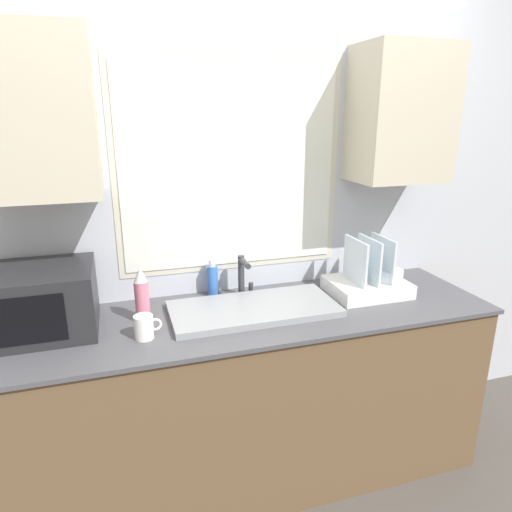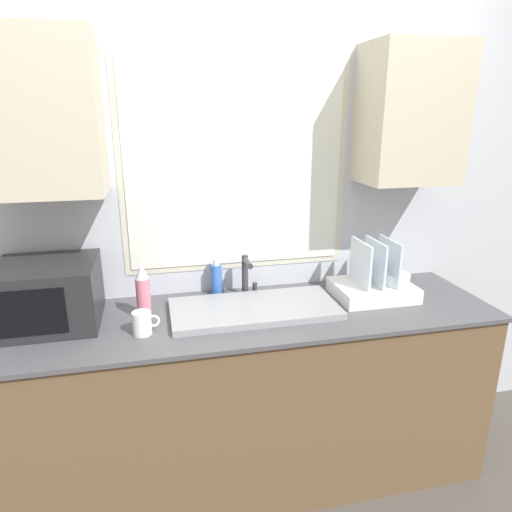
{
  "view_description": "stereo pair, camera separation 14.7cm",
  "coord_description": "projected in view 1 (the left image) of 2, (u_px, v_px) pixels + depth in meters",
  "views": [
    {
      "loc": [
        -0.55,
        -1.53,
        1.77
      ],
      "look_at": [
        0.02,
        0.28,
        1.17
      ],
      "focal_mm": 32.0,
      "sensor_mm": 36.0,
      "label": 1
    },
    {
      "loc": [
        -0.4,
        -1.57,
        1.77
      ],
      "look_at": [
        0.02,
        0.28,
        1.17
      ],
      "focal_mm": 32.0,
      "sensor_mm": 36.0,
      "label": 2
    }
  ],
  "objects": [
    {
      "name": "mug_near_sink",
      "position": [
        144.0,
        327.0,
        1.84
      ],
      "size": [
        0.11,
        0.08,
        0.1
      ],
      "color": "white",
      "rests_on": "countertop"
    },
    {
      "name": "spray_bottle",
      "position": [
        142.0,
        296.0,
        1.97
      ],
      "size": [
        0.06,
        0.06,
        0.25
      ],
      "color": "#D8728C",
      "rests_on": "countertop"
    },
    {
      "name": "dish_rack",
      "position": [
        369.0,
        281.0,
        2.3
      ],
      "size": [
        0.38,
        0.29,
        0.29
      ],
      "color": "white",
      "rests_on": "countertop"
    },
    {
      "name": "faucet",
      "position": [
        243.0,
        273.0,
        2.25
      ],
      "size": [
        0.08,
        0.14,
        0.21
      ],
      "color": "#333338",
      "rests_on": "countertop"
    },
    {
      "name": "countertop",
      "position": [
        250.0,
        396.0,
        2.23
      ],
      "size": [
        2.28,
        0.66,
        0.89
      ],
      "color": "brown",
      "rests_on": "ground_plane"
    },
    {
      "name": "soap_bottle",
      "position": [
        212.0,
        280.0,
        2.27
      ],
      "size": [
        0.05,
        0.05,
        0.19
      ],
      "color": "blue",
      "rests_on": "countertop"
    },
    {
      "name": "sink_basin",
      "position": [
        254.0,
        309.0,
        2.1
      ],
      "size": [
        0.76,
        0.36,
        0.03
      ],
      "color": "gray",
      "rests_on": "countertop"
    },
    {
      "name": "microwave",
      "position": [
        43.0,
        300.0,
        1.88
      ],
      "size": [
        0.41,
        0.39,
        0.27
      ],
      "color": "#232326",
      "rests_on": "countertop"
    },
    {
      "name": "wall_back",
      "position": [
        231.0,
        197.0,
        2.23
      ],
      "size": [
        6.0,
        0.38,
        2.6
      ],
      "color": "silver",
      "rests_on": "ground_plane"
    }
  ]
}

